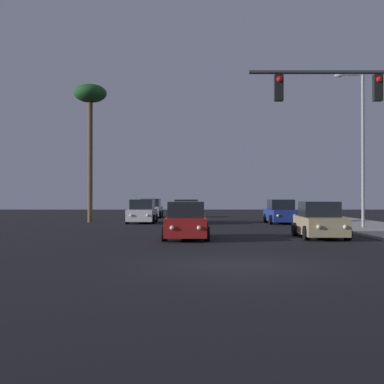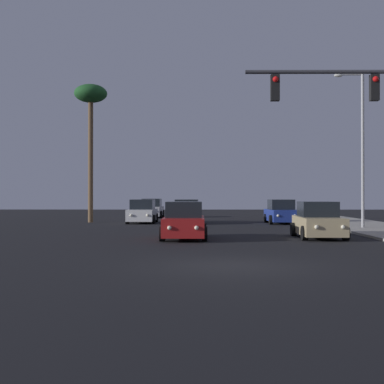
{
  "view_description": "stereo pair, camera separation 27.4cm",
  "coord_description": "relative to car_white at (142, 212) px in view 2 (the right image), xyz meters",
  "views": [
    {
      "loc": [
        -1.29,
        -14.93,
        1.96
      ],
      "look_at": [
        -1.24,
        14.95,
        2.16
      ],
      "focal_mm": 50.0,
      "sensor_mm": 36.0,
      "label": 1
    },
    {
      "loc": [
        -1.01,
        -14.93,
        1.96
      ],
      "look_at": [
        -1.24,
        14.95,
        2.16
      ],
      "focal_mm": 50.0,
      "sensor_mm": 36.0,
      "label": 2
    }
  ],
  "objects": [
    {
      "name": "car_blue",
      "position": [
        9.81,
        -0.67,
        0.0
      ],
      "size": [
        2.04,
        4.34,
        1.68
      ],
      "rotation": [
        0.0,
        0.0,
        3.17
      ],
      "color": "navy",
      "rests_on": "ground"
    },
    {
      "name": "street_lamp",
      "position": [
        13.35,
        -7.21,
        4.36
      ],
      "size": [
        1.74,
        0.24,
        9.0
      ],
      "color": "#99999E",
      "rests_on": "sidewalk_right"
    },
    {
      "name": "car_tan",
      "position": [
        9.46,
        -13.47,
        0.0
      ],
      "size": [
        2.04,
        4.34,
        1.68
      ],
      "rotation": [
        0.0,
        0.0,
        3.11
      ],
      "color": "tan",
      "rests_on": "ground"
    },
    {
      "name": "palm_tree_mid",
      "position": [
        -3.88,
        0.79,
        8.02
      ],
      "size": [
        2.4,
        2.4,
        10.09
      ],
      "color": "brown",
      "rests_on": "ground"
    },
    {
      "name": "car_white",
      "position": [
        0.0,
        0.0,
        0.0
      ],
      "size": [
        2.04,
        4.33,
        1.68
      ],
      "rotation": [
        0.0,
        0.0,
        3.12
      ],
      "color": "silver",
      "rests_on": "ground"
    },
    {
      "name": "ground_plane",
      "position": [
        4.85,
        -23.21,
        -0.76
      ],
      "size": [
        120.0,
        120.0,
        0.0
      ],
      "primitive_type": "plane",
      "color": "black"
    },
    {
      "name": "car_silver",
      "position": [
        -0.11,
        9.28,
        0.0
      ],
      "size": [
        2.04,
        4.34,
        1.68
      ],
      "rotation": [
        0.0,
        0.0,
        3.11
      ],
      "color": "#B7B7BC",
      "rests_on": "ground"
    },
    {
      "name": "car_black",
      "position": [
        3.18,
        -0.37,
        0.0
      ],
      "size": [
        2.04,
        4.34,
        1.68
      ],
      "rotation": [
        0.0,
        0.0,
        3.11
      ],
      "color": "black",
      "rests_on": "ground"
    },
    {
      "name": "car_red",
      "position": [
        3.29,
        -14.03,
        0.0
      ],
      "size": [
        2.04,
        4.32,
        1.68
      ],
      "rotation": [
        0.0,
        0.0,
        3.13
      ],
      "color": "maroon",
      "rests_on": "ground"
    }
  ]
}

